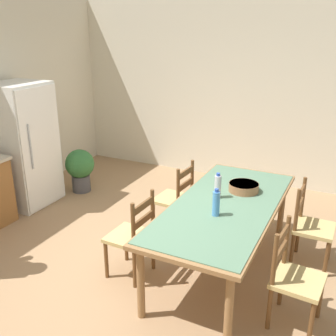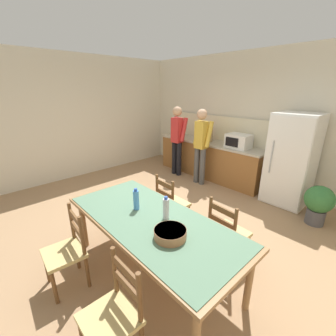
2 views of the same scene
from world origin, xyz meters
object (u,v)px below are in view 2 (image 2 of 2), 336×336
microwave (239,141)px  dining_table (151,224)px  person_at_sink (177,138)px  serving_bowl (170,233)px  chair_side_near_right (114,315)px  chair_side_far_left (171,204)px  bottle_off_centre (166,208)px  refrigerator (291,160)px  person_at_counter (201,143)px  chair_side_far_right (227,233)px  paper_bag (207,134)px  potted_plant (319,203)px  chair_side_near_left (67,251)px  bottle_near_centre (136,200)px

microwave → dining_table: bearing=-76.3°
person_at_sink → microwave: bearing=-70.4°
serving_bowl → chair_side_near_right: bearing=-81.6°
person_at_sink → chair_side_far_left: bearing=-137.3°
microwave → chair_side_far_left: microwave is taller
bottle_off_centre → serving_bowl: size_ratio=0.84×
chair_side_far_left → refrigerator: bearing=-108.7°
microwave → person_at_counter: size_ratio=0.29×
chair_side_near_right → microwave: bearing=108.9°
dining_table → chair_side_far_right: (0.51, 0.78, -0.24)m
chair_side_far_left → paper_bag: bearing=-61.6°
chair_side_far_right → microwave: bearing=-57.1°
microwave → chair_side_far_right: microwave is taller
bottle_off_centre → potted_plant: size_ratio=0.40×
chair_side_near_left → person_at_sink: size_ratio=0.53×
paper_bag → potted_plant: size_ratio=0.54×
paper_bag → chair_side_far_left: paper_bag is taller
microwave → chair_side_near_right: microwave is taller
microwave → chair_side_near_left: size_ratio=0.55×
dining_table → person_at_counter: size_ratio=1.32×
person_at_counter → chair_side_near_right: bearing=-150.8°
paper_bag → dining_table: 3.49m
chair_side_far_right → person_at_sink: bearing=-29.9°
serving_bowl → chair_side_far_right: size_ratio=0.35×
bottle_off_centre → chair_side_near_left: size_ratio=0.30×
microwave → serving_bowl: bearing=-70.1°
bottle_near_centre → person_at_sink: bearing=125.9°
paper_bag → chair_side_near_left: bearing=-74.0°
refrigerator → paper_bag: 2.00m
serving_bowl → paper_bag: bearing=122.5°
chair_side_far_left → chair_side_near_right: 1.87m
microwave → potted_plant: bearing=-14.1°
refrigerator → chair_side_far_left: (-0.87, -2.27, -0.42)m
refrigerator → potted_plant: 0.92m
paper_bag → person_at_counter: bearing=-65.0°
paper_bag → chair_side_far_right: size_ratio=0.40×
chair_side_near_right → person_at_sink: (-2.65, 3.38, 0.53)m
chair_side_near_right → bottle_near_centre: bearing=135.4°
bottle_near_centre → chair_side_far_right: (0.79, 0.78, -0.44)m
potted_plant → person_at_counter: bearing=-178.3°
microwave → chair_side_far_left: 2.38m
paper_bag → bottle_off_centre: 3.43m
chair_side_far_left → chair_side_far_right: size_ratio=1.00×
serving_bowl → chair_side_far_left: bearing=135.6°
bottle_near_centre → person_at_sink: 3.19m
refrigerator → bottle_near_centre: bearing=-102.1°
bottle_off_centre → serving_bowl: 0.35m
bottle_off_centre → chair_side_far_left: bearing=132.4°
microwave → dining_table: microwave is taller
microwave → potted_plant: 1.95m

